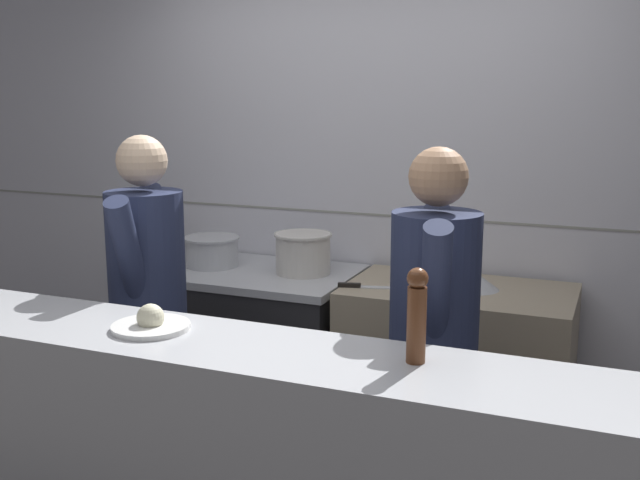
{
  "coord_description": "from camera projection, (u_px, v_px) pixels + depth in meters",
  "views": [
    {
      "loc": [
        1.25,
        -2.28,
        1.81
      ],
      "look_at": [
        -0.0,
        0.76,
        1.15
      ],
      "focal_mm": 42.0,
      "sensor_mm": 36.0,
      "label": 1
    }
  ],
  "objects": [
    {
      "name": "wall_back_tiled",
      "position": [
        376.0,
        186.0,
        4.05
      ],
      "size": [
        8.0,
        0.06,
        2.6
      ],
      "color": "silver",
      "rests_on": "ground_plane"
    },
    {
      "name": "oven_range",
      "position": [
        253.0,
        348.0,
        4.06
      ],
      "size": [
        1.1,
        0.71,
        0.87
      ],
      "color": "#232326",
      "rests_on": "ground_plane"
    },
    {
      "name": "prep_counter",
      "position": [
        456.0,
        377.0,
        3.64
      ],
      "size": [
        1.07,
        0.65,
        0.88
      ],
      "color": "gray",
      "rests_on": "ground_plane"
    },
    {
      "name": "stock_pot",
      "position": [
        212.0,
        250.0,
        4.05
      ],
      "size": [
        0.3,
        0.3,
        0.16
      ],
      "color": "#B7BABF",
      "rests_on": "oven_range"
    },
    {
      "name": "sauce_pot",
      "position": [
        303.0,
        252.0,
        3.89
      ],
      "size": [
        0.3,
        0.3,
        0.21
      ],
      "color": "beige",
      "rests_on": "oven_range"
    },
    {
      "name": "mixing_bowl_steel",
      "position": [
        475.0,
        280.0,
        3.54
      ],
      "size": [
        0.23,
        0.23,
        0.08
      ],
      "color": "#B7BABF",
      "rests_on": "prep_counter"
    },
    {
      "name": "chefs_knife",
      "position": [
        370.0,
        287.0,
        3.57
      ],
      "size": [
        0.37,
        0.13,
        0.02
      ],
      "color": "#B7BABF",
      "rests_on": "prep_counter"
    },
    {
      "name": "plated_dish_main",
      "position": [
        151.0,
        323.0,
        2.51
      ],
      "size": [
        0.26,
        0.26,
        0.09
      ],
      "color": "white",
      "rests_on": "pass_counter"
    },
    {
      "name": "pepper_mill",
      "position": [
        417.0,
        313.0,
        2.18
      ],
      "size": [
        0.06,
        0.06,
        0.29
      ],
      "color": "brown",
      "rests_on": "pass_counter"
    },
    {
      "name": "chef_head_cook",
      "position": [
        148.0,
        302.0,
        3.24
      ],
      "size": [
        0.41,
        0.71,
        1.63
      ],
      "rotation": [
        0.0,
        0.0,
        0.28
      ],
      "color": "black",
      "rests_on": "ground_plane"
    },
    {
      "name": "chef_sous",
      "position": [
        433.0,
        341.0,
        2.77
      ],
      "size": [
        0.4,
        0.7,
        1.62
      ],
      "rotation": [
        0.0,
        0.0,
        0.25
      ],
      "color": "black",
      "rests_on": "ground_plane"
    }
  ]
}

